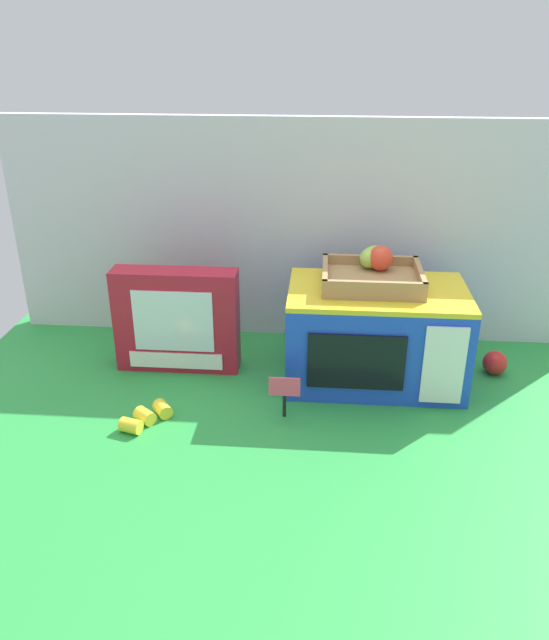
{
  "coord_description": "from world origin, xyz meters",
  "views": [
    {
      "loc": [
        0.05,
        -1.38,
        0.78
      ],
      "look_at": [
        -0.06,
        0.01,
        0.14
      ],
      "focal_mm": 35.06,
      "sensor_mm": 36.0,
      "label": 1
    }
  ],
  "objects_px": {
    "toy_microwave": "(375,335)",
    "food_groups_crate": "(373,273)",
    "cookie_set_box": "(177,320)",
    "price_sign": "(284,391)",
    "loose_toy_banana": "(146,417)",
    "loose_toy_apple": "(495,363)"
  },
  "relations": [
    {
      "from": "toy_microwave",
      "to": "loose_toy_apple",
      "type": "height_order",
      "value": "toy_microwave"
    },
    {
      "from": "food_groups_crate",
      "to": "cookie_set_box",
      "type": "bearing_deg",
      "value": -177.16
    },
    {
      "from": "price_sign",
      "to": "loose_toy_apple",
      "type": "distance_m",
      "value": 0.57
    },
    {
      "from": "cookie_set_box",
      "to": "price_sign",
      "type": "xyz_separation_m",
      "value": [
        0.29,
        -0.21,
        -0.06
      ]
    },
    {
      "from": "loose_toy_apple",
      "to": "food_groups_crate",
      "type": "bearing_deg",
      "value": -178.93
    },
    {
      "from": "cookie_set_box",
      "to": "loose_toy_banana",
      "type": "bearing_deg",
      "value": -93.57
    },
    {
      "from": "cookie_set_box",
      "to": "price_sign",
      "type": "bearing_deg",
      "value": -36.34
    },
    {
      "from": "cookie_set_box",
      "to": "loose_toy_apple",
      "type": "distance_m",
      "value": 0.81
    },
    {
      "from": "toy_microwave",
      "to": "price_sign",
      "type": "relative_size",
      "value": 4.22
    },
    {
      "from": "food_groups_crate",
      "to": "price_sign",
      "type": "relative_size",
      "value": 2.34
    },
    {
      "from": "toy_microwave",
      "to": "loose_toy_banana",
      "type": "relative_size",
      "value": 3.53
    },
    {
      "from": "toy_microwave",
      "to": "cookie_set_box",
      "type": "bearing_deg",
      "value": 178.0
    },
    {
      "from": "toy_microwave",
      "to": "food_groups_crate",
      "type": "relative_size",
      "value": 1.8
    },
    {
      "from": "food_groups_crate",
      "to": "loose_toy_apple",
      "type": "xyz_separation_m",
      "value": [
        0.32,
        0.01,
        -0.23
      ]
    },
    {
      "from": "toy_microwave",
      "to": "loose_toy_banana",
      "type": "height_order",
      "value": "toy_microwave"
    },
    {
      "from": "loose_toy_apple",
      "to": "price_sign",
      "type": "bearing_deg",
      "value": -155.08
    },
    {
      "from": "loose_toy_apple",
      "to": "loose_toy_banana",
      "type": "bearing_deg",
      "value": -160.4
    },
    {
      "from": "cookie_set_box",
      "to": "loose_toy_apple",
      "type": "height_order",
      "value": "cookie_set_box"
    },
    {
      "from": "toy_microwave",
      "to": "food_groups_crate",
      "type": "distance_m",
      "value": 0.15
    },
    {
      "from": "loose_toy_banana",
      "to": "food_groups_crate",
      "type": "bearing_deg",
      "value": 29.82
    },
    {
      "from": "toy_microwave",
      "to": "loose_toy_banana",
      "type": "bearing_deg",
      "value": -154.41
    },
    {
      "from": "toy_microwave",
      "to": "food_groups_crate",
      "type": "bearing_deg",
      "value": 106.35
    }
  ]
}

